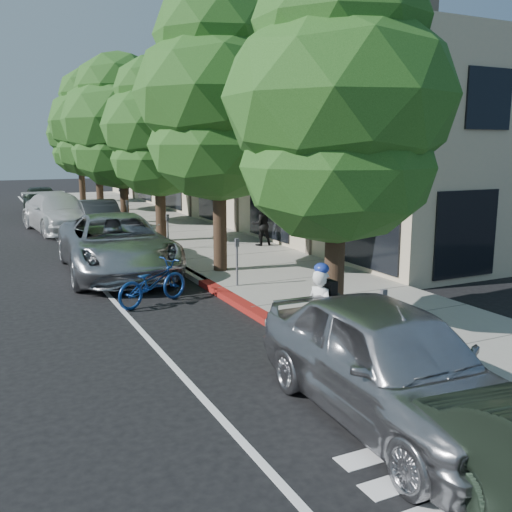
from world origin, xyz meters
TOP-DOWN VIEW (x-y plane):
  - ground at (0.00, 0.00)m, footprint 120.00×120.00m
  - sidewalk at (2.30, 8.00)m, footprint 4.60×56.00m
  - curb at (0.00, 8.00)m, footprint 0.30×56.00m
  - curb_red_segment at (0.00, 1.00)m, footprint 0.32×4.00m
  - storefront_building at (9.60, 18.00)m, footprint 10.00×36.00m
  - street_tree_0 at (0.90, -2.00)m, footprint 4.49×4.49m
  - street_tree_1 at (0.90, 4.00)m, footprint 4.78×4.78m
  - street_tree_2 at (0.90, 10.00)m, footprint 4.28×4.28m
  - street_tree_3 at (0.90, 16.00)m, footprint 5.51×5.51m
  - street_tree_4 at (0.90, 22.00)m, footprint 5.27×5.27m
  - street_tree_5 at (0.90, 28.00)m, footprint 4.22×4.22m
  - cyclist at (-0.04, -3.00)m, footprint 0.50×0.65m
  - bicycle at (-1.80, 1.73)m, footprint 2.13×1.45m
  - silver_suv at (-1.81, 5.50)m, footprint 3.28×6.53m
  - dark_sedan at (-0.70, 14.00)m, footprint 1.60×4.41m
  - white_pickup at (-2.20, 15.40)m, footprint 3.06×6.02m
  - dark_suv_far at (-2.20, 22.97)m, footprint 2.07×4.75m
  - near_car_a at (-0.51, -5.50)m, footprint 2.22×5.02m
  - pedestrian at (3.91, 7.33)m, footprint 0.79×0.63m

SIDE VIEW (x-z plane):
  - ground at x=0.00m, z-range 0.00..0.00m
  - sidewalk at x=2.30m, z-range 0.00..0.15m
  - curb at x=0.00m, z-range 0.00..0.15m
  - curb_red_segment at x=0.00m, z-range 0.00..0.15m
  - bicycle at x=-1.80m, z-range 0.00..1.06m
  - dark_sedan at x=-0.70m, z-range 0.00..1.45m
  - dark_suv_far at x=-2.20m, z-range 0.00..1.59m
  - cyclist at x=-0.04m, z-range 0.00..1.61m
  - white_pickup at x=-2.20m, z-range 0.00..1.67m
  - near_car_a at x=-0.51m, z-range 0.00..1.68m
  - silver_suv at x=-1.81m, z-range 0.00..1.77m
  - pedestrian at x=3.91m, z-range 0.15..1.72m
  - storefront_building at x=9.60m, z-range 0.00..7.00m
  - street_tree_2 at x=0.90m, z-range 0.86..8.00m
  - street_tree_5 at x=0.90m, z-range 0.89..8.12m
  - street_tree_0 at x=0.90m, z-range 0.86..8.20m
  - street_tree_3 at x=0.90m, z-range 0.82..8.91m
  - street_tree_4 at x=0.90m, z-range 0.91..9.11m
  - street_tree_1 at x=0.90m, z-range 1.01..9.20m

